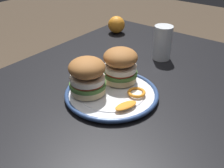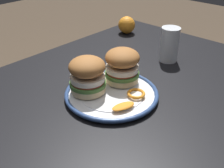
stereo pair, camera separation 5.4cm
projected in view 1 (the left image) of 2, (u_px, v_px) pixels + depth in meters
dining_table at (115, 127)px, 0.79m from camera, size 1.19×0.83×0.71m
dinner_plate at (112, 93)px, 0.74m from camera, size 0.26×0.26×0.02m
sandwich_half_left at (87, 75)px, 0.71m from camera, size 0.12×0.12×0.10m
sandwich_half_right at (120, 65)px, 0.76m from camera, size 0.14×0.14×0.10m
orange_peel_curled at (137, 92)px, 0.72m from camera, size 0.06×0.06×0.01m
orange_peel_strip_long at (126, 105)px, 0.67m from camera, size 0.07×0.05×0.01m
drinking_glass at (162, 45)px, 0.93m from camera, size 0.06×0.06×0.12m
whole_orange at (116, 25)px, 1.17m from camera, size 0.07×0.07×0.07m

